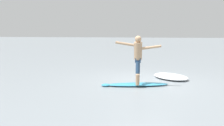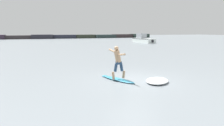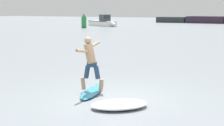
{
  "view_description": "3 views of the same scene",
  "coord_description": "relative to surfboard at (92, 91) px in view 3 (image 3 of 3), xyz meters",
  "views": [
    {
      "loc": [
        -8.46,
        -0.95,
        1.86
      ],
      "look_at": [
        -0.76,
        1.11,
        0.79
      ],
      "focal_mm": 35.0,
      "sensor_mm": 36.0,
      "label": 1
    },
    {
      "loc": [
        -5.26,
        -10.02,
        2.58
      ],
      "look_at": [
        -0.86,
        0.86,
        0.82
      ],
      "focal_mm": 35.0,
      "sensor_mm": 36.0,
      "label": 2
    },
    {
      "loc": [
        5.48,
        -9.75,
        2.67
      ],
      "look_at": [
        -0.86,
        1.58,
        0.79
      ],
      "focal_mm": 60.0,
      "sensor_mm": 36.0,
      "label": 3
    }
  ],
  "objects": [
    {
      "name": "surfboard",
      "position": [
        0.0,
        0.0,
        0.0
      ],
      "size": [
        1.23,
        2.44,
        0.23
      ],
      "color": "#3699C1",
      "rests_on": "ground"
    },
    {
      "name": "channel_marker_buoy",
      "position": [
        -23.26,
        34.67,
        0.87
      ],
      "size": [
        0.71,
        0.71,
        2.04
      ],
      "color": "#288447",
      "rests_on": "ground"
    },
    {
      "name": "wave_foam_at_tail",
      "position": [
        1.62,
        -1.2,
        0.04
      ],
      "size": [
        1.86,
        1.9,
        0.19
      ],
      "color": "white",
      "rests_on": "ground"
    },
    {
      "name": "small_boat_offshore",
      "position": [
        -23.67,
        40.72,
        0.53
      ],
      "size": [
        6.82,
        4.62,
        2.73
      ],
      "color": "white",
      "rests_on": "ground"
    },
    {
      "name": "ground_plane",
      "position": [
        0.8,
        -0.19,
        -0.05
      ],
      "size": [
        200.0,
        200.0,
        0.0
      ],
      "primitive_type": "plane",
      "color": "gray"
    },
    {
      "name": "surfer",
      "position": [
        -0.04,
        -0.05,
        1.04
      ],
      "size": [
        0.81,
        1.59,
        1.7
      ],
      "color": "tan",
      "rests_on": "surfboard"
    }
  ]
}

